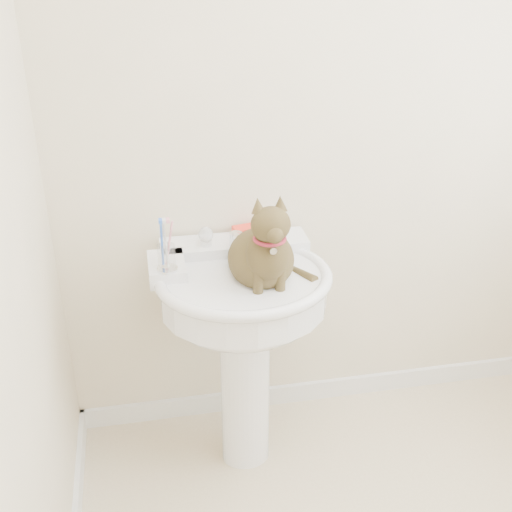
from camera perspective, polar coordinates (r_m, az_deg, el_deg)
wall_back at (r=2.42m, az=8.13°, el=11.36°), size 2.20×0.00×2.50m
baseboard_back at (r=2.98m, az=6.66°, el=-11.59°), size 2.20×0.02×0.09m
pedestal_sink at (r=2.29m, az=-1.15°, el=-4.93°), size 0.63×0.62×0.87m
faucet at (r=2.32m, az=-1.79°, el=1.90°), size 0.28×0.12×0.14m
soap_bar at (r=2.42m, az=-0.95°, el=2.30°), size 0.10×0.07×0.03m
toothbrush_cup at (r=2.17m, az=-7.96°, el=-0.08°), size 0.07×0.07×0.19m
cat at (r=2.15m, az=0.68°, el=0.15°), size 0.25×0.31×0.46m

